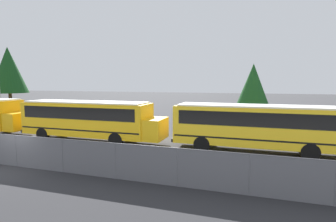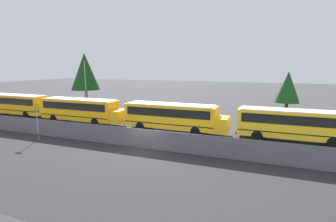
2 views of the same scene
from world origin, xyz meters
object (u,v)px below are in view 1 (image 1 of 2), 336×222
school_bus_2 (89,117)px  tree_1 (253,84)px  tree_0 (9,70)px  school_bus_3 (258,124)px

school_bus_2 → tree_1: tree_1 is taller
school_bus_2 → tree_1: size_ratio=1.78×
school_bus_2 → tree_0: 23.61m
school_bus_3 → tree_1: tree_1 is taller
tree_0 → school_bus_3: bearing=-17.7°
school_bus_2 → tree_1: (12.07, 12.02, 2.53)m
school_bus_2 → tree_0: tree_0 is taller
school_bus_3 → tree_0: tree_0 is taller
school_bus_2 → school_bus_3: bearing=2.6°
tree_0 → school_bus_2: bearing=-28.4°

